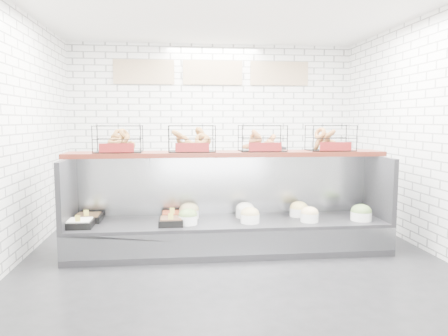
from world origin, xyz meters
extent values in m
plane|color=black|center=(0.00, 0.00, 0.00)|extent=(5.50, 5.50, 0.00)
cube|color=white|center=(0.00, 2.75, 1.50)|extent=(5.00, 0.02, 3.00)
cube|color=white|center=(-2.50, 0.00, 1.50)|extent=(0.02, 5.50, 3.00)
cube|color=white|center=(2.50, 0.00, 1.50)|extent=(0.02, 5.50, 3.00)
cube|color=white|center=(0.00, 0.00, 3.00)|extent=(5.00, 5.50, 0.02)
cube|color=#C5AC89|center=(-1.20, 2.72, 2.50)|extent=(1.05, 0.03, 0.42)
cube|color=#C5AC89|center=(0.00, 2.72, 2.50)|extent=(1.05, 0.03, 0.42)
cube|color=#C5AC89|center=(1.20, 2.72, 2.50)|extent=(1.05, 0.03, 0.42)
cube|color=black|center=(0.00, 0.30, 0.20)|extent=(4.00, 0.90, 0.40)
cube|color=#93969B|center=(0.00, -0.14, 0.22)|extent=(4.00, 0.03, 0.28)
cube|color=#93969B|center=(0.00, 0.71, 0.80)|extent=(4.00, 0.08, 0.80)
cube|color=black|center=(-1.97, 0.30, 0.80)|extent=(0.06, 0.90, 0.80)
cube|color=black|center=(1.97, 0.30, 0.80)|extent=(0.06, 0.90, 0.80)
cube|color=black|center=(-1.80, 0.14, 0.44)|extent=(0.31, 0.31, 0.08)
cube|color=white|center=(-1.80, 0.14, 0.48)|extent=(0.26, 0.26, 0.04)
cube|color=#DAC94C|center=(-1.80, 0.03, 0.53)|extent=(0.06, 0.01, 0.08)
cube|color=black|center=(-1.77, 0.43, 0.44)|extent=(0.32, 0.32, 0.08)
cube|color=brown|center=(-1.77, 0.43, 0.48)|extent=(0.27, 0.27, 0.04)
cube|color=#DAC94C|center=(-1.77, 0.32, 0.53)|extent=(0.06, 0.01, 0.08)
cube|color=black|center=(-0.73, 0.12, 0.44)|extent=(0.29, 0.29, 0.08)
cube|color=brown|center=(-0.73, 0.12, 0.48)|extent=(0.25, 0.25, 0.04)
cube|color=#DAC94C|center=(-0.73, 0.02, 0.53)|extent=(0.06, 0.01, 0.08)
cube|color=black|center=(-0.72, 0.44, 0.44)|extent=(0.29, 0.29, 0.08)
cube|color=#C14E28|center=(-0.72, 0.44, 0.48)|extent=(0.25, 0.25, 0.04)
cube|color=#DAC94C|center=(-0.72, 0.34, 0.53)|extent=(0.06, 0.01, 0.08)
cylinder|color=white|center=(-0.53, 0.14, 0.46)|extent=(0.23, 0.23, 0.11)
ellipsoid|color=olive|center=(-0.53, 0.14, 0.52)|extent=(0.23, 0.23, 0.16)
cylinder|color=white|center=(-0.50, 0.48, 0.46)|extent=(0.26, 0.26, 0.11)
ellipsoid|color=tan|center=(-0.50, 0.48, 0.52)|extent=(0.26, 0.26, 0.18)
cylinder|color=white|center=(0.24, 0.14, 0.46)|extent=(0.24, 0.24, 0.11)
ellipsoid|color=tan|center=(0.24, 0.14, 0.52)|extent=(0.23, 0.23, 0.16)
cylinder|color=white|center=(0.23, 0.46, 0.46)|extent=(0.24, 0.24, 0.11)
ellipsoid|color=white|center=(0.23, 0.46, 0.52)|extent=(0.24, 0.24, 0.17)
cylinder|color=white|center=(0.99, 0.11, 0.46)|extent=(0.22, 0.22, 0.11)
ellipsoid|color=#D7B884|center=(0.99, 0.11, 0.52)|extent=(0.22, 0.22, 0.15)
cylinder|color=white|center=(0.95, 0.44, 0.46)|extent=(0.24, 0.24, 0.11)
ellipsoid|color=#DEC971|center=(0.95, 0.44, 0.52)|extent=(0.24, 0.24, 0.17)
cylinder|color=white|center=(1.67, 0.12, 0.46)|extent=(0.26, 0.26, 0.11)
ellipsoid|color=#618142|center=(1.67, 0.12, 0.52)|extent=(0.26, 0.26, 0.18)
cube|color=#45160E|center=(0.00, 0.52, 1.23)|extent=(4.10, 0.50, 0.06)
cube|color=black|center=(-1.38, 0.52, 1.43)|extent=(0.60, 0.38, 0.34)
cube|color=maroon|center=(-1.38, 0.32, 1.33)|extent=(0.42, 0.02, 0.11)
cube|color=black|center=(-0.46, 0.52, 1.43)|extent=(0.60, 0.38, 0.34)
cube|color=maroon|center=(-0.46, 0.32, 1.33)|extent=(0.42, 0.02, 0.11)
cube|color=black|center=(0.46, 0.52, 1.43)|extent=(0.60, 0.38, 0.34)
cube|color=maroon|center=(0.46, 0.32, 1.33)|extent=(0.42, 0.02, 0.11)
cube|color=black|center=(1.38, 0.52, 1.43)|extent=(0.60, 0.38, 0.34)
cube|color=maroon|center=(1.38, 0.32, 1.33)|extent=(0.42, 0.02, 0.11)
cube|color=#93969B|center=(0.00, 2.43, 0.45)|extent=(4.00, 0.60, 0.90)
cube|color=black|center=(-1.44, 2.45, 1.02)|extent=(0.40, 0.30, 0.24)
cube|color=silver|center=(-0.66, 2.42, 0.99)|extent=(0.35, 0.28, 0.18)
cylinder|color=#C56531|center=(0.33, 2.51, 1.01)|extent=(0.09, 0.09, 0.22)
cube|color=black|center=(1.08, 2.41, 1.05)|extent=(0.30, 0.30, 0.30)
camera|label=1|loc=(-0.66, -5.09, 1.66)|focal=35.00mm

